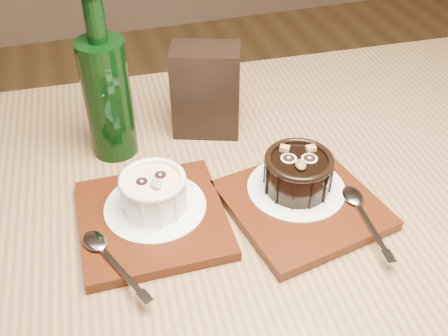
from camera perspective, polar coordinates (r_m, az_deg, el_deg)
The scene contains 11 objects.
table at distance 0.74m, azimuth 1.13°, elevation -10.50°, with size 1.24×0.86×0.75m.
tray_left at distance 0.67m, azimuth -7.77°, elevation -5.54°, with size 0.18×0.18×0.01m, color #461C0B.
doily_left at distance 0.68m, azimuth -7.49°, elevation -4.14°, with size 0.13×0.13×0.00m, color white.
ramekin_white at distance 0.66m, azimuth -7.68°, elevation -2.46°, with size 0.08×0.08×0.05m.
spoon_left at distance 0.62m, azimuth -12.28°, elevation -9.55°, with size 0.03×0.13×0.01m, color #B8B9C1, non-canonical shape.
tray_right at distance 0.69m, azimuth 8.51°, elevation -3.99°, with size 0.18×0.18×0.01m, color #461C0B.
doily_right at distance 0.70m, azimuth 7.86°, elevation -2.14°, with size 0.13×0.13×0.00m, color white.
ramekin_dark at distance 0.68m, azimuth 8.07°, elevation -0.35°, with size 0.09×0.09×0.05m.
spoon_right at distance 0.68m, azimuth 14.98°, elevation -4.86°, with size 0.03×0.13×0.01m, color #B8B9C1, non-canonical shape.
condiment_stand at distance 0.79m, azimuth -1.96°, elevation 8.38°, with size 0.10×0.06×0.14m, color black.
green_bottle at distance 0.75m, azimuth -12.57°, elevation 7.81°, with size 0.07×0.07×0.25m.
Camera 1 is at (-0.32, -0.18, 1.23)m, focal length 42.00 mm.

